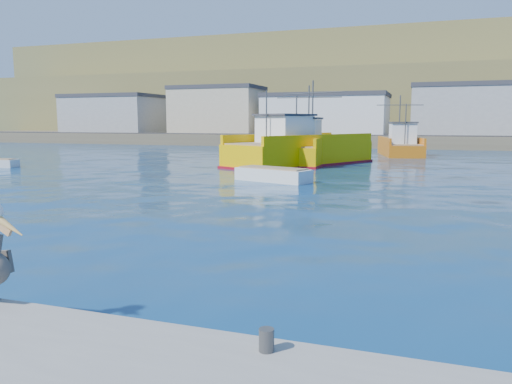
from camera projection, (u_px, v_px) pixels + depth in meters
ground at (181, 284)px, 10.64m from camera, size 260.00×260.00×0.00m
dock_bollards at (108, 316)px, 7.17m from camera, size 36.20×0.20×0.30m
far_shore at (407, 97)px, 111.65m from camera, size 200.00×81.00×24.00m
trawler_yellow_a at (299, 150)px, 40.06m from camera, size 10.28×14.48×6.84m
trawler_yellow_b at (305, 150)px, 42.08m from camera, size 5.65×12.01×6.59m
boat_orange at (400, 145)px, 51.20m from camera, size 5.24×9.59×6.18m
skiff_mid at (273, 176)px, 29.03m from camera, size 4.80×2.98×0.99m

